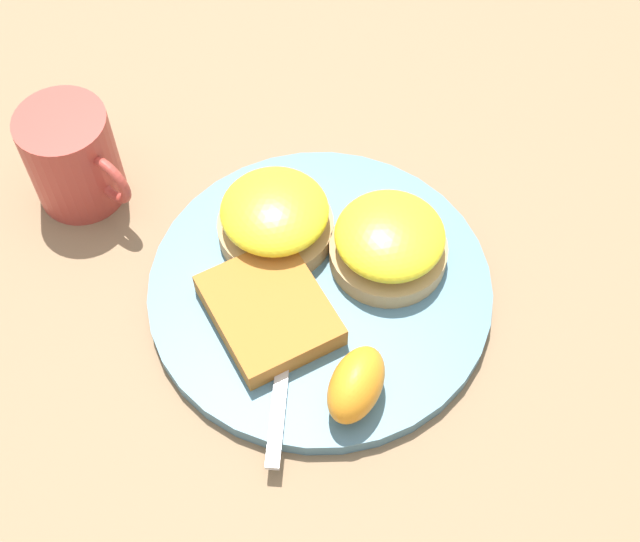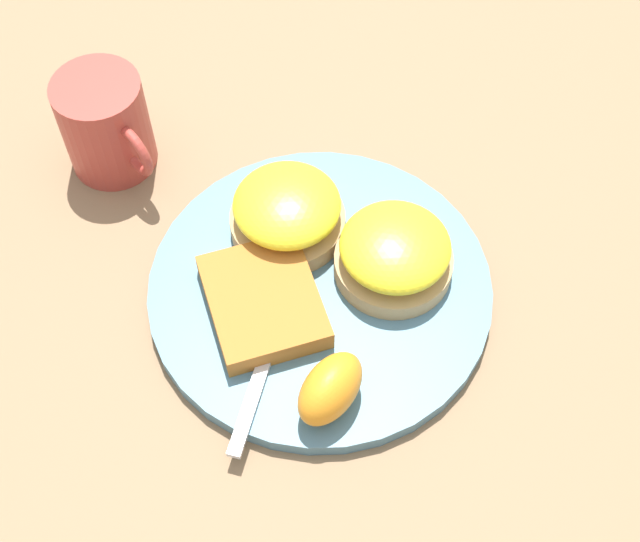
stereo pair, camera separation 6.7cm
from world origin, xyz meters
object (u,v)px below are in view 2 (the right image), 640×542
at_px(sandwich_benedict_left, 394,253).
at_px(hashbrown_patty, 264,301).
at_px(sandwich_benedict_right, 287,212).
at_px(cup, 106,125).
at_px(orange_wedge, 330,389).
at_px(fork, 282,308).

relative_size(sandwich_benedict_left, hashbrown_patty, 0.95).
xyz_separation_m(sandwich_benedict_right, cup, (-0.16, -0.06, 0.01)).
distance_m(orange_wedge, fork, 0.09).
bearing_deg(sandwich_benedict_right, fork, -43.55).
height_order(sandwich_benedict_left, hashbrown_patty, sandwich_benedict_left).
bearing_deg(fork, orange_wedge, -15.91).
height_order(sandwich_benedict_left, orange_wedge, sandwich_benedict_left).
height_order(hashbrown_patty, fork, hashbrown_patty).
bearing_deg(hashbrown_patty, sandwich_benedict_left, 68.22).
distance_m(sandwich_benedict_right, hashbrown_patty, 0.08).
xyz_separation_m(sandwich_benedict_left, hashbrown_patty, (-0.04, -0.10, -0.01)).
relative_size(orange_wedge, cup, 0.58).
xyz_separation_m(orange_wedge, fork, (-0.08, 0.02, -0.02)).
bearing_deg(fork, sandwich_benedict_right, 136.45).
height_order(sandwich_benedict_left, fork, sandwich_benedict_left).
bearing_deg(sandwich_benedict_left, fork, -108.02).
bearing_deg(orange_wedge, fork, 164.09).
xyz_separation_m(sandwich_benedict_right, orange_wedge, (0.14, -0.08, -0.00)).
distance_m(sandwich_benedict_left, orange_wedge, 0.12).
bearing_deg(cup, sandwich_benedict_left, 21.10).
bearing_deg(cup, orange_wedge, -3.17).
bearing_deg(hashbrown_patty, cup, 179.24).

